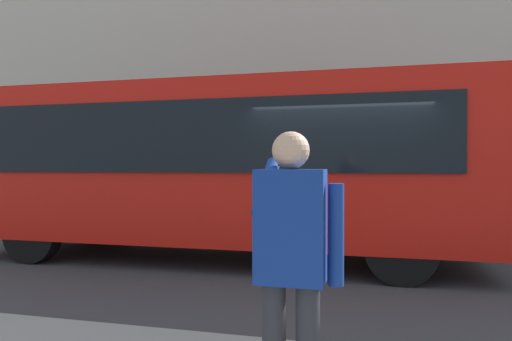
# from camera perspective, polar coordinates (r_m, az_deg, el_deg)

# --- Properties ---
(ground_plane) EXTENTS (60.00, 60.00, 0.00)m
(ground_plane) POSITION_cam_1_polar(r_m,az_deg,el_deg) (7.60, 10.73, -11.98)
(ground_plane) COLOR #38383A
(building_facade_far) EXTENTS (28.00, 1.55, 12.00)m
(building_facade_far) POSITION_cam_1_polar(r_m,az_deg,el_deg) (14.85, 12.46, 17.54)
(building_facade_far) COLOR beige
(building_facade_far) RESTS_ON ground_plane
(red_bus) EXTENTS (9.05, 2.54, 3.08)m
(red_bus) POSITION_cam_1_polar(r_m,az_deg,el_deg) (8.18, -4.57, 0.81)
(red_bus) COLOR red
(red_bus) RESTS_ON ground_plane
(pedestrian_photographer) EXTENTS (0.53, 0.52, 1.70)m
(pedestrian_photographer) POSITION_cam_1_polar(r_m,az_deg,el_deg) (2.73, 4.42, -10.15)
(pedestrian_photographer) COLOR #2D2D33
(pedestrian_photographer) RESTS_ON sidewalk_curb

